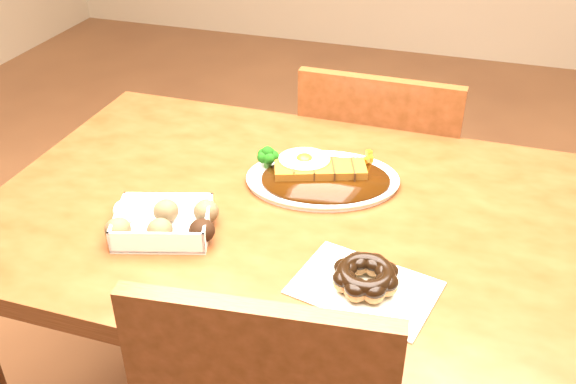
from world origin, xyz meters
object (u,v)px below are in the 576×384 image
(table, at_px, (293,247))
(chair_far, at_px, (379,192))
(pon_de_ring, at_px, (365,278))
(katsu_curry_plate, at_px, (320,175))
(donut_box, at_px, (163,222))

(table, height_order, chair_far, chair_far)
(chair_far, distance_m, pon_de_ring, 0.79)
(chair_far, bearing_deg, katsu_curry_plate, 82.03)
(table, relative_size, chair_far, 1.38)
(katsu_curry_plate, xyz_separation_m, pon_de_ring, (0.16, -0.30, 0.01))
(pon_de_ring, bearing_deg, table, 133.44)
(chair_far, relative_size, donut_box, 4.15)
(table, distance_m, pon_de_ring, 0.29)
(katsu_curry_plate, bearing_deg, donut_box, -131.12)
(table, distance_m, katsu_curry_plate, 0.16)
(donut_box, height_order, pon_de_ring, donut_box)
(donut_box, bearing_deg, table, 37.08)
(donut_box, bearing_deg, pon_de_ring, -6.05)
(donut_box, bearing_deg, katsu_curry_plate, 48.88)
(table, xyz_separation_m, donut_box, (-0.20, -0.15, 0.12))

